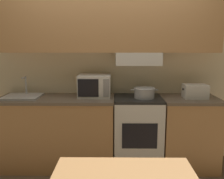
# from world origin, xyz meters

# --- Properties ---
(ground_plane) EXTENTS (16.00, 16.00, 0.00)m
(ground_plane) POSITION_xyz_m (0.00, 0.00, 0.00)
(ground_plane) COLOR brown
(wall_back) EXTENTS (5.17, 0.38, 2.55)m
(wall_back) POSITION_xyz_m (0.01, -0.06, 1.52)
(wall_back) COLOR beige
(wall_back) RESTS_ON ground_plane
(lower_counter_main) EXTENTS (1.47, 0.59, 0.92)m
(lower_counter_main) POSITION_xyz_m (-0.66, -0.28, 0.46)
(lower_counter_main) COLOR tan
(lower_counter_main) RESTS_ON ground_plane
(lower_counter_right_stub) EXTENTS (0.71, 0.59, 0.92)m
(lower_counter_right_stub) POSITION_xyz_m (1.04, -0.28, 0.46)
(lower_counter_right_stub) COLOR tan
(lower_counter_right_stub) RESTS_ON ground_plane
(stove_range) EXTENTS (0.60, 0.56, 0.92)m
(stove_range) POSITION_xyz_m (0.38, -0.28, 0.46)
(stove_range) COLOR silver
(stove_range) RESTS_ON ground_plane
(cooking_pot) EXTENTS (0.35, 0.27, 0.13)m
(cooking_pot) POSITION_xyz_m (0.45, -0.30, 0.99)
(cooking_pot) COLOR #B7BABF
(cooking_pot) RESTS_ON stove_range
(microwave) EXTENTS (0.41, 0.36, 0.28)m
(microwave) POSITION_xyz_m (-0.18, -0.21, 1.06)
(microwave) COLOR silver
(microwave) RESTS_ON lower_counter_main
(toaster) EXTENTS (0.30, 0.21, 0.17)m
(toaster) POSITION_xyz_m (1.09, -0.30, 1.01)
(toaster) COLOR silver
(toaster) RESTS_ON lower_counter_right_stub
(sink_basin) EXTENTS (0.45, 0.38, 0.25)m
(sink_basin) POSITION_xyz_m (-1.09, -0.28, 0.94)
(sink_basin) COLOR #B7BABF
(sink_basin) RESTS_ON lower_counter_main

